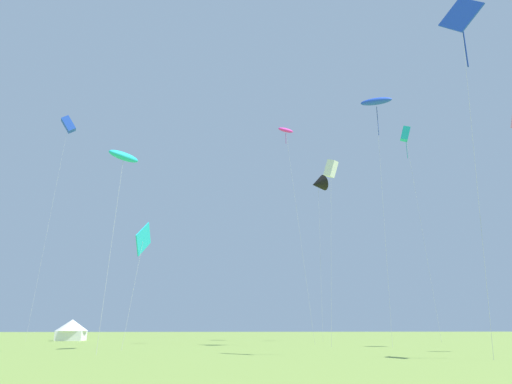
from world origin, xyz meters
name	(u,v)px	position (x,y,z in m)	size (l,w,h in m)	color
kite_white_box	(331,169)	(7.62, 37.16, 15.76)	(1.61, 1.52, 16.65)	white
kite_cyan_parafoil	(124,157)	(-9.64, 28.05, 12.87)	(2.39, 2.97, 13.33)	#1EB7CC
kite_cyan_box	(405,134)	(21.40, 50.11, 25.41)	(2.05, 2.05, 26.47)	#1EB7CC
kite_blue_parafoil	(376,102)	(12.50, 37.09, 22.91)	(3.24, 3.30, 23.48)	blue
kite_black_delta	(318,184)	(10.93, 54.95, 19.88)	(2.78, 3.57, 21.15)	black
kite_cyan_diamond	(143,239)	(-8.62, 33.50, 8.09)	(1.26, 2.75, 9.46)	#1EB7CC
kite_blue_diamond	(461,18)	(12.20, 21.24, 20.86)	(3.04, 3.11, 22.62)	blue
kite_magenta_parafoil	(286,131)	(4.47, 42.82, 21.86)	(3.05, 2.44, 22.33)	#E02DA3
kite_blue_box	(68,125)	(-22.63, 57.83, 27.96)	(2.39, 2.71, 29.15)	blue
festival_tent_center	(72,329)	(-19.78, 59.38, 1.40)	(3.89, 3.89, 2.53)	white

